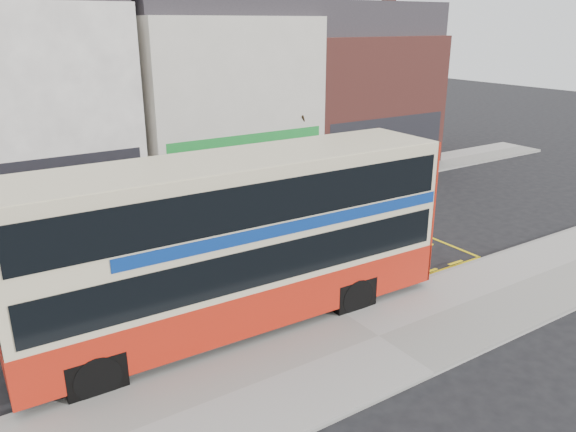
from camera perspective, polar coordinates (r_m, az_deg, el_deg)
ground at (r=17.42m, az=4.05°, el=-9.18°), size 120.00×120.00×0.00m
pavement at (r=15.86m, az=9.18°, el=-12.15°), size 40.00×4.00×0.15m
kerb at (r=17.12m, az=4.82°, el=-9.44°), size 40.00×0.15×0.15m
far_pavement at (r=26.27m, az=-10.54°, el=0.68°), size 50.00×3.00×0.15m
road_markings at (r=18.57m, az=1.06°, el=-7.22°), size 14.00×3.40×0.01m
terrace_left at (r=27.56m, az=-25.39°, el=11.25°), size 8.00×8.01×11.80m
terrace_green_shop at (r=30.20m, az=-7.92°, el=12.92°), size 9.00×8.01×11.30m
terrace_right at (r=35.04m, az=5.85°, el=13.02°), size 9.00×8.01×10.30m
double_decker_bus at (r=15.47m, az=-5.06°, el=-2.47°), size 12.29×3.06×4.89m
bus_stop_post at (r=15.49m, az=0.85°, el=-4.64°), size 0.77×0.14×3.09m
car_grey at (r=23.67m, az=-11.58°, el=-0.03°), size 3.98×1.84×1.26m
car_white at (r=29.68m, az=7.68°, el=4.26°), size 5.25×3.04×1.43m
street_tree_right at (r=29.27m, az=0.92°, el=9.46°), size 2.26×2.26×4.89m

